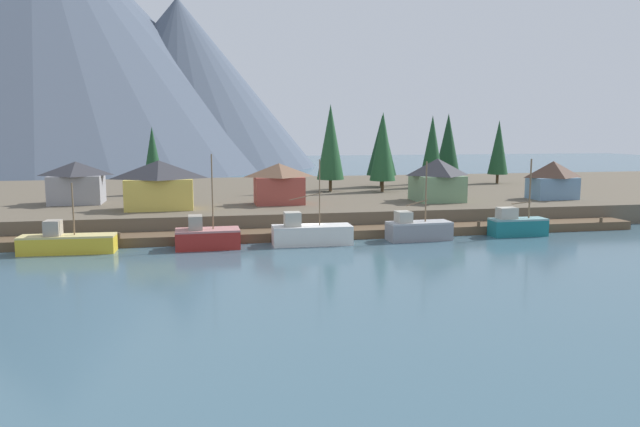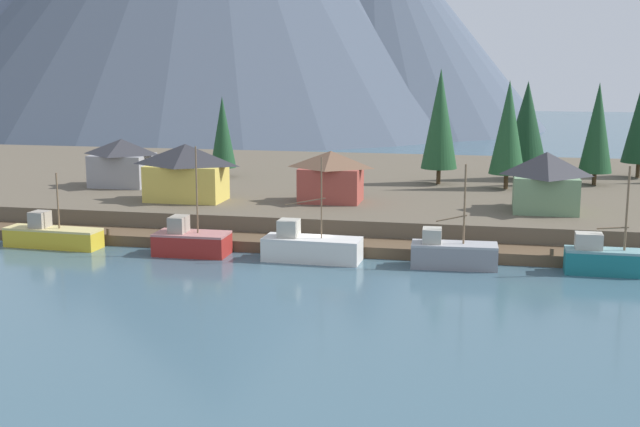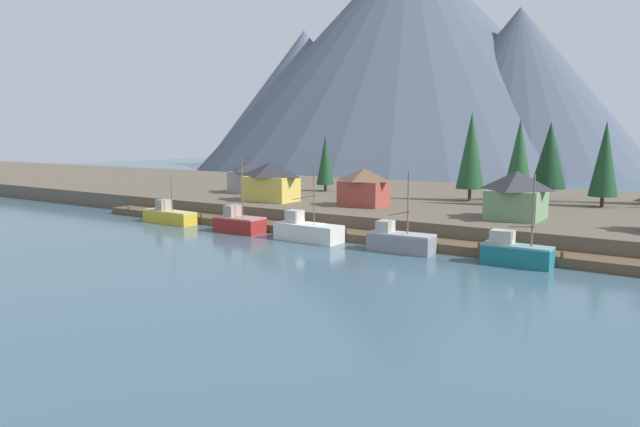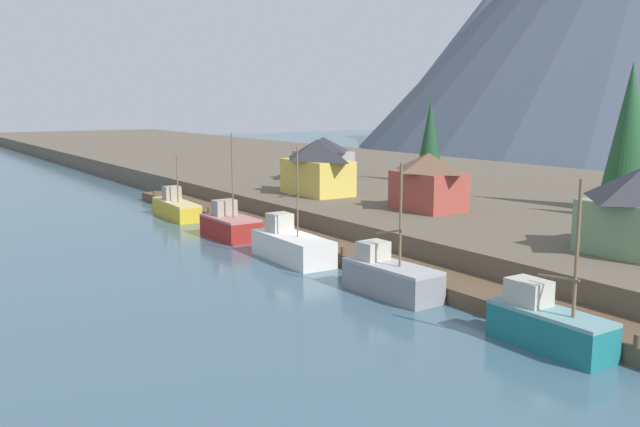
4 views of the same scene
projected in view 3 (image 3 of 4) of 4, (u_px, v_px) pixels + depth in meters
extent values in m
cube|color=#3D5B6B|center=(393.00, 222.00, 86.47)|extent=(400.00, 400.00, 1.00)
cube|color=brown|center=(327.00, 232.00, 71.58)|extent=(80.00, 4.00, 1.00)
cylinder|color=brown|center=(129.00, 211.00, 90.12)|extent=(0.36, 0.36, 1.60)
cylinder|color=brown|center=(163.00, 214.00, 85.66)|extent=(0.36, 0.36, 1.60)
cylinder|color=brown|center=(202.00, 219.00, 81.21)|extent=(0.36, 0.36, 1.60)
cylinder|color=brown|center=(244.00, 224.00, 76.75)|extent=(0.36, 0.36, 1.60)
cylinder|color=brown|center=(292.00, 229.00, 72.29)|extent=(0.36, 0.36, 1.60)
cylinder|color=brown|center=(346.00, 235.00, 67.84)|extent=(0.36, 0.36, 1.60)
cylinder|color=brown|center=(408.00, 242.00, 63.38)|extent=(0.36, 0.36, 1.60)
cylinder|color=brown|center=(479.00, 250.00, 58.93)|extent=(0.36, 0.36, 1.60)
cylinder|color=brown|center=(562.00, 260.00, 54.47)|extent=(0.36, 0.36, 1.60)
cube|color=brown|center=(426.00, 203.00, 96.07)|extent=(400.00, 56.00, 2.50)
cone|color=slate|center=(304.00, 99.00, 233.93)|extent=(82.67, 82.67, 54.35)
cone|color=#475160|center=(408.00, 54.00, 223.76)|extent=(163.42, 163.42, 87.57)
cone|color=#475160|center=(517.00, 91.00, 194.47)|extent=(89.62, 89.62, 54.86)
cube|color=gold|center=(169.00, 218.00, 82.35)|extent=(9.21, 2.87, 1.61)
cube|color=tan|center=(169.00, 211.00, 82.23)|extent=(9.21, 2.87, 0.20)
cube|color=gray|center=(163.00, 205.00, 82.90)|extent=(1.56, 1.80, 1.49)
cylinder|color=brown|center=(172.00, 193.00, 81.47)|extent=(0.16, 0.16, 5.15)
cube|color=maroon|center=(240.00, 225.00, 74.55)|extent=(6.53, 3.26, 1.81)
cube|color=#AD6C6A|center=(240.00, 218.00, 74.42)|extent=(6.53, 3.26, 0.20)
cube|color=gray|center=(232.00, 211.00, 74.97)|extent=(1.42, 2.07, 1.43)
cylinder|color=brown|center=(242.00, 188.00, 73.57)|extent=(0.14, 0.14, 7.68)
cube|color=silver|center=(308.00, 233.00, 68.47)|extent=(8.48, 3.26, 1.84)
cube|color=silver|center=(308.00, 225.00, 68.33)|extent=(8.48, 3.26, 0.20)
cube|color=#B2AD9E|center=(295.00, 216.00, 69.43)|extent=(1.75, 1.80, 1.49)
cylinder|color=brown|center=(314.00, 195.00, 67.37)|extent=(0.12, 0.12, 7.01)
cylinder|color=brown|center=(304.00, 197.00, 68.26)|extent=(3.55, 0.18, 0.81)
cube|color=gray|center=(401.00, 243.00, 61.86)|extent=(7.19, 2.98, 1.86)
cube|color=#9F9FA2|center=(401.00, 234.00, 61.73)|extent=(7.19, 2.98, 0.20)
cube|color=#B2AD9E|center=(385.00, 226.00, 62.60)|extent=(1.64, 1.92, 1.21)
cylinder|color=brown|center=(408.00, 203.00, 60.89)|extent=(0.17, 0.17, 6.65)
cylinder|color=brown|center=(399.00, 213.00, 61.59)|extent=(2.56, 0.24, 0.70)
cube|color=#196B70|center=(517.00, 256.00, 55.39)|extent=(6.52, 2.31, 1.83)
cube|color=#679496|center=(517.00, 246.00, 55.25)|extent=(6.52, 2.31, 0.20)
cube|color=#B2AD9E|center=(502.00, 237.00, 55.97)|extent=(2.12, 1.56, 1.30)
cylinder|color=brown|center=(533.00, 211.00, 54.04)|extent=(0.18, 0.18, 6.81)
cylinder|color=brown|center=(522.00, 227.00, 54.81)|extent=(2.47, 0.14, 0.34)
cube|color=gold|center=(271.00, 189.00, 87.94)|extent=(7.97, 4.69, 3.75)
pyramid|color=#2D2D33|center=(270.00, 169.00, 87.54)|extent=(8.37, 4.92, 2.22)
cube|color=gray|center=(251.00, 182.00, 100.76)|extent=(6.54, 5.28, 3.73)
pyramid|color=#2D2D33|center=(251.00, 166.00, 100.39)|extent=(6.86, 5.55, 1.80)
cube|color=#6B8E66|center=(516.00, 204.00, 68.93)|extent=(6.10, 6.17, 3.52)
pyramid|color=#2D2D33|center=(517.00, 180.00, 68.54)|extent=(6.40, 6.48, 2.28)
cube|color=#9E4238|center=(363.00, 194.00, 81.58)|extent=(6.26, 4.40, 3.57)
pyramid|color=brown|center=(364.00, 175.00, 81.22)|extent=(6.58, 4.62, 1.75)
cylinder|color=#4C3823|center=(547.00, 195.00, 87.40)|extent=(0.50, 0.50, 2.00)
cone|color=#14381E|center=(550.00, 155.00, 86.59)|extent=(5.08, 5.08, 10.07)
cylinder|color=#4C3823|center=(470.00, 195.00, 88.35)|extent=(0.50, 0.50, 1.89)
cone|color=#1E4C28|center=(471.00, 150.00, 87.43)|extent=(4.28, 4.28, 11.72)
cylinder|color=#4C3823|center=(517.00, 200.00, 82.12)|extent=(0.50, 0.50, 1.76)
cone|color=#1E4C28|center=(519.00, 156.00, 81.29)|extent=(4.05, 4.05, 10.61)
cylinder|color=#4C3823|center=(602.00, 202.00, 80.78)|extent=(0.50, 0.50, 1.50)
cone|color=#194223|center=(605.00, 159.00, 79.97)|extent=(3.86, 3.86, 10.54)
cylinder|color=#4C3823|center=(325.00, 188.00, 103.94)|extent=(0.50, 0.50, 1.20)
cone|color=#194223|center=(325.00, 160.00, 103.26)|extent=(3.24, 3.24, 8.91)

